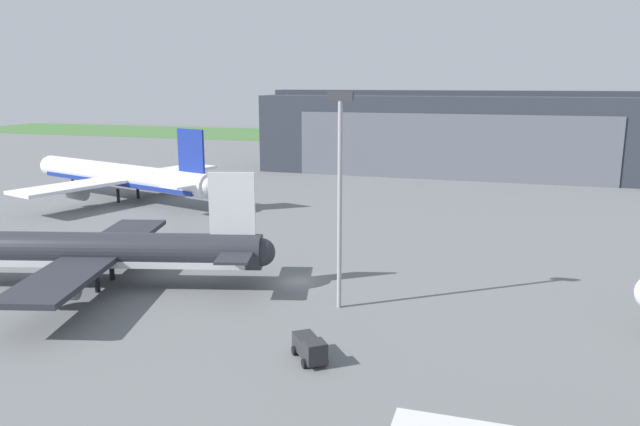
# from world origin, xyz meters

# --- Properties ---
(ground_plane) EXTENTS (440.00, 440.00, 0.00)m
(ground_plane) POSITION_xyz_m (0.00, 0.00, 0.00)
(ground_plane) COLOR slate
(grass_field_strip) EXTENTS (440.00, 56.00, 0.08)m
(grass_field_strip) POSITION_xyz_m (0.00, 177.40, 0.04)
(grass_field_strip) COLOR #436E38
(grass_field_strip) RESTS_ON ground_plane
(maintenance_hangar) EXTENTS (92.34, 29.29, 19.71)m
(maintenance_hangar) POSITION_xyz_m (9.43, 91.92, 9.40)
(maintenance_hangar) COLOR #2D333D
(maintenance_hangar) RESTS_ON ground_plane
(airliner_far_right) EXTENTS (46.97, 41.99, 14.10)m
(airliner_far_right) POSITION_xyz_m (-47.44, 35.73, 4.51)
(airliner_far_right) COLOR white
(airliner_far_right) RESTS_ON ground_plane
(airliner_near_left) EXTENTS (39.71, 32.04, 12.63)m
(airliner_near_left) POSITION_xyz_m (-21.08, -7.92, 3.87)
(airliner_near_left) COLOR #282B33
(airliner_near_left) RESTS_ON ground_plane
(pushback_tractor) EXTENTS (3.84, 4.31, 2.06)m
(pushback_tractor) POSITION_xyz_m (7.43, -18.21, 1.07)
(pushback_tractor) COLOR #28282D
(pushback_tractor) RESTS_ON ground_plane
(apron_light_mast) EXTENTS (2.40, 0.50, 20.99)m
(apron_light_mast) POSITION_xyz_m (6.58, -6.25, 12.17)
(apron_light_mast) COLOR #99999E
(apron_light_mast) RESTS_ON ground_plane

